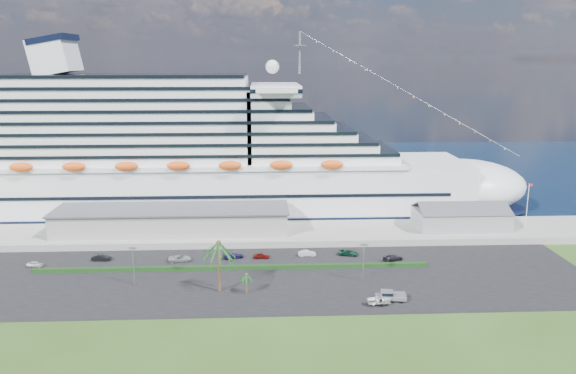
{
  "coord_description": "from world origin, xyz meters",
  "views": [
    {
      "loc": [
        -0.99,
        -102.91,
        46.11
      ],
      "look_at": [
        5.03,
        30.0,
        15.77
      ],
      "focal_mm": 35.0,
      "sensor_mm": 36.0,
      "label": 1
    }
  ],
  "objects_px": {
    "cruise_ship": "(195,160)",
    "parked_car_3": "(233,256)",
    "pickup_truck": "(390,295)",
    "boat_trailer": "(379,300)"
  },
  "relations": [
    {
      "from": "cruise_ship",
      "to": "boat_trailer",
      "type": "xyz_separation_m",
      "value": [
        42.48,
        -68.02,
        -15.53
      ]
    },
    {
      "from": "parked_car_3",
      "to": "pickup_truck",
      "type": "bearing_deg",
      "value": -148.73
    },
    {
      "from": "pickup_truck",
      "to": "parked_car_3",
      "type": "bearing_deg",
      "value": 141.29
    },
    {
      "from": "pickup_truck",
      "to": "boat_trailer",
      "type": "distance_m",
      "value": 3.07
    },
    {
      "from": "cruise_ship",
      "to": "pickup_truck",
      "type": "bearing_deg",
      "value": -55.82
    },
    {
      "from": "parked_car_3",
      "to": "boat_trailer",
      "type": "xyz_separation_m",
      "value": [
        29.22,
        -27.18,
        0.35
      ]
    },
    {
      "from": "cruise_ship",
      "to": "parked_car_3",
      "type": "relative_size",
      "value": 40.12
    },
    {
      "from": "pickup_truck",
      "to": "boat_trailer",
      "type": "height_order",
      "value": "pickup_truck"
    },
    {
      "from": "parked_car_3",
      "to": "pickup_truck",
      "type": "distance_m",
      "value": 40.7
    },
    {
      "from": "pickup_truck",
      "to": "boat_trailer",
      "type": "xyz_separation_m",
      "value": [
        -2.54,
        -1.73,
        -0.11
      ]
    }
  ]
}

